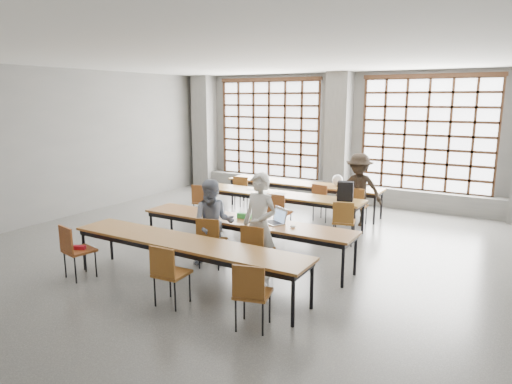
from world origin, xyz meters
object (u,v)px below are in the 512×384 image
Objects in this scene: student_male at (260,225)px; plastic_bag at (338,180)px; chair_back_right at (356,203)px; backpack at (345,191)px; laptop_front at (276,219)px; chair_near_mid at (168,269)px; chair_back_left at (242,189)px; chair_front_right at (256,246)px; desk_row_b at (276,196)px; mouse at (293,227)px; green_box at (244,216)px; desk_row_a at (302,186)px; red_pouch at (79,247)px; chair_back_mid at (322,199)px; phone at (250,222)px; chair_mid_centre at (278,209)px; laptop_back at (356,185)px; student_back at (359,190)px; chair_near_left at (74,246)px; chair_mid_left at (202,199)px; desk_row_d at (185,245)px; student_female at (213,223)px; chair_near_right at (251,290)px; chair_front_left at (210,237)px; chair_mid_right at (344,218)px; desk_row_c at (244,223)px.

student_male is 4.29m from plastic_bag.
chair_back_right is 2.20× the size of backpack.
chair_near_mid is at bearing -102.53° from laptop_front.
chair_front_right is at bearing -55.21° from chair_back_left.
desk_row_b is 1.75m from plastic_bag.
mouse is 0.39× the size of green_box.
student_male reaches higher than desk_row_a.
backpack reaches higher than red_pouch.
chair_back_left is at bearing 132.08° from student_male.
phone is at bearing -90.09° from chair_back_mid.
chair_mid_centre is 2.44× the size of laptop_back.
student_back reaches higher than desk_row_b.
chair_near_left is 5.29m from backpack.
chair_back_right is 0.52× the size of student_male.
chair_mid_left is at bearing 179.94° from chair_mid_centre.
chair_near_left is (-1.63, -3.77, 0.00)m from chair_mid_centre.
desk_row_d is 0.99m from student_female.
chair_back_right is at bearing -21.42° from desk_row_a.
desk_row_a is 30.77× the size of phone.
chair_back_mid is at bearing 103.19° from chair_near_right.
chair_front_left is at bearing -127.04° from backpack.
chair_back_mid is 3.76m from chair_front_left.
desk_row_b is at bearing -131.09° from laptop_back.
backpack is 1.60m from plastic_bag.
chair_mid_right is at bearing -19.00° from desk_row_b.
backpack is (0.05, 2.37, 0.18)m from mouse.
backpack is (0.40, 2.98, 0.39)m from chair_front_right.
chair_back_right is at bearing 76.17° from backpack.
chair_near_mid reaches higher than desk_row_a.
chair_near_mid is 4.56m from backpack.
desk_row_c is 3.69m from chair_back_left.
plastic_bag is (-0.70, 0.55, 0.06)m from student_back.
chair_mid_centre is 4.40× the size of red_pouch.
desk_row_d is 2.68× the size of student_female.
chair_front_right is at bearing -111.37° from backpack.
desk_row_c is 0.60m from laptop_front.
chair_mid_right is 1.60m from student_back.
chair_mid_centre and chair_near_right have the same top height.
chair_back_right is at bearing -0.02° from chair_back_left.
chair_back_mid is at bearing -177.04° from student_back.
chair_back_left is 2.85m from laptop_back.
laptop_back reaches higher than desk_row_d.
chair_mid_right is 3.94m from chair_near_mid.
backpack reaches higher than chair_front_left.
desk_row_a is 6.17m from chair_near_right.
mouse is (0.77, -3.12, 0.21)m from chair_back_mid.
chair_near_left is at bearing -140.29° from student_male.
chair_back_left is 1.00× the size of chair_near_right.
chair_near_left is (-1.23, -5.83, -0.13)m from desk_row_a.
chair_near_mid is (-0.51, -1.47, 0.00)m from chair_front_right.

